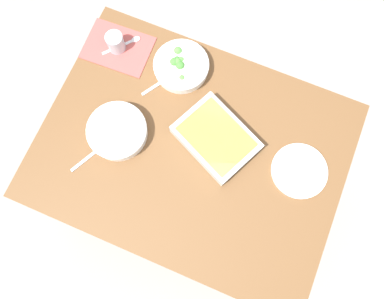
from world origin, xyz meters
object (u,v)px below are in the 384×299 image
at_px(broccoli_bowl, 181,66).
at_px(drink_cup, 116,43).
at_px(spoon_by_stew, 94,152).
at_px(stew_bowl, 117,131).
at_px(side_plate, 299,171).
at_px(spoon_by_broccoli, 165,80).
at_px(baking_dish, 216,138).
at_px(spoon_spare, 127,43).

distance_m(broccoli_bowl, drink_cup, 0.29).
xyz_separation_m(drink_cup, spoon_by_stew, (0.11, -0.45, -0.03)).
bearing_deg(stew_bowl, side_plate, 10.47).
relative_size(stew_bowl, spoon_by_broccoli, 1.50).
bearing_deg(baking_dish, broccoli_bowl, 136.84).
xyz_separation_m(side_plate, spoon_by_broccoli, (-0.64, 0.15, -0.00)).
bearing_deg(drink_cup, spoon_by_stew, -75.95).
xyz_separation_m(baking_dish, drink_cup, (-0.54, 0.22, 0.00)).
distance_m(broccoli_bowl, spoon_by_broccoli, 0.09).
bearing_deg(broccoli_bowl, spoon_by_stew, -110.87).
height_order(side_plate, spoon_by_broccoli, side_plate).
height_order(drink_cup, side_plate, drink_cup).
height_order(drink_cup, spoon_by_stew, drink_cup).
xyz_separation_m(spoon_by_broccoli, spoon_spare, (-0.22, 0.09, 0.00)).
height_order(stew_bowl, broccoli_bowl, broccoli_bowl).
xyz_separation_m(stew_bowl, spoon_by_stew, (-0.05, -0.11, -0.03)).
relative_size(broccoli_bowl, drink_cup, 2.70).
bearing_deg(baking_dish, side_plate, 1.60).
bearing_deg(spoon_spare, stew_bowl, -69.56).
distance_m(spoon_by_stew, spoon_spare, 0.49).
height_order(spoon_by_stew, spoon_spare, same).
relative_size(broccoli_bowl, spoon_spare, 1.60).
bearing_deg(broccoli_bowl, spoon_spare, 175.74).
relative_size(spoon_by_stew, spoon_by_broccoli, 1.04).
height_order(baking_dish, drink_cup, drink_cup).
distance_m(baking_dish, spoon_spare, 0.57).
xyz_separation_m(drink_cup, spoon_spare, (0.03, 0.03, -0.03)).
bearing_deg(stew_bowl, drink_cup, 116.20).
relative_size(stew_bowl, broccoli_bowl, 1.03).
relative_size(broccoli_bowl, baking_dish, 0.63).
distance_m(broccoli_bowl, spoon_spare, 0.26).
relative_size(baking_dish, spoon_by_broccoli, 2.30).
bearing_deg(side_plate, broccoli_bowl, 159.56).
xyz_separation_m(drink_cup, side_plate, (0.88, -0.21, -0.03)).
bearing_deg(broccoli_bowl, spoon_by_broccoli, -121.29).
relative_size(broccoli_bowl, side_plate, 1.05).
bearing_deg(broccoli_bowl, side_plate, -20.44).
distance_m(broccoli_bowl, side_plate, 0.63).
distance_m(spoon_by_broccoli, spoon_spare, 0.23).
bearing_deg(spoon_by_stew, side_plate, 17.39).
height_order(side_plate, spoon_by_stew, side_plate).
bearing_deg(baking_dish, spoon_by_stew, -151.30).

